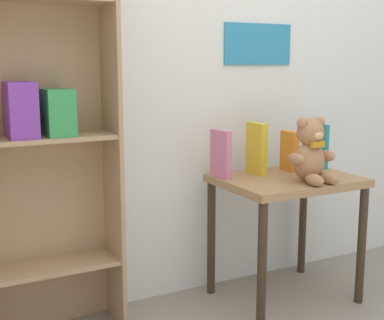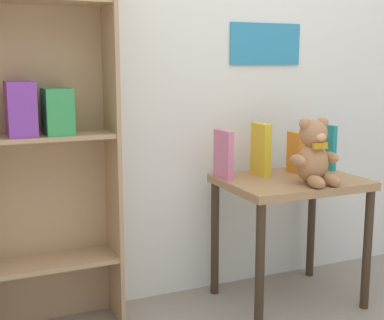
{
  "view_description": "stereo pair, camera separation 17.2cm",
  "coord_description": "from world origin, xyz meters",
  "px_view_note": "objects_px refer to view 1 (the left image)",
  "views": [
    {
      "loc": [
        -1.23,
        -0.93,
        1.13
      ],
      "look_at": [
        -0.17,
        1.07,
        0.71
      ],
      "focal_mm": 50.0,
      "sensor_mm": 36.0,
      "label": 1
    },
    {
      "loc": [
        -1.08,
        -1.01,
        1.13
      ],
      "look_at": [
        -0.17,
        1.07,
        0.71
      ],
      "focal_mm": 50.0,
      "sensor_mm": 36.0,
      "label": 2
    }
  ],
  "objects_px": {
    "bookshelf_side": "(37,113)",
    "teddy_bear": "(311,152)",
    "book_standing_teal": "(319,146)",
    "display_table": "(286,196)",
    "book_standing_orange": "(289,151)",
    "book_standing_pink": "(221,154)",
    "book_standing_yellow": "(257,149)"
  },
  "relations": [
    {
      "from": "bookshelf_side",
      "to": "teddy_bear",
      "type": "xyz_separation_m",
      "value": [
        1.12,
        -0.33,
        -0.2
      ]
    },
    {
      "from": "teddy_bear",
      "to": "book_standing_teal",
      "type": "xyz_separation_m",
      "value": [
        0.26,
        0.24,
        -0.02
      ]
    },
    {
      "from": "display_table",
      "to": "book_standing_orange",
      "type": "relative_size",
      "value": 3.2
    },
    {
      "from": "display_table",
      "to": "book_standing_orange",
      "type": "bearing_deg",
      "value": 48.68
    },
    {
      "from": "book_standing_pink",
      "to": "book_standing_orange",
      "type": "height_order",
      "value": "book_standing_pink"
    },
    {
      "from": "book_standing_yellow",
      "to": "book_standing_teal",
      "type": "distance_m",
      "value": 0.38
    },
    {
      "from": "display_table",
      "to": "book_standing_yellow",
      "type": "relative_size",
      "value": 2.55
    },
    {
      "from": "book_standing_pink",
      "to": "book_standing_yellow",
      "type": "distance_m",
      "value": 0.19
    },
    {
      "from": "book_standing_pink",
      "to": "book_standing_yellow",
      "type": "bearing_deg",
      "value": -6.78
    },
    {
      "from": "display_table",
      "to": "book_standing_pink",
      "type": "bearing_deg",
      "value": 155.28
    },
    {
      "from": "book_standing_pink",
      "to": "book_standing_teal",
      "type": "distance_m",
      "value": 0.57
    },
    {
      "from": "display_table",
      "to": "book_standing_pink",
      "type": "relative_size",
      "value": 2.83
    },
    {
      "from": "bookshelf_side",
      "to": "book_standing_teal",
      "type": "distance_m",
      "value": 1.4
    },
    {
      "from": "bookshelf_side",
      "to": "teddy_bear",
      "type": "height_order",
      "value": "bookshelf_side"
    },
    {
      "from": "display_table",
      "to": "teddy_bear",
      "type": "xyz_separation_m",
      "value": [
        0.03,
        -0.13,
        0.23
      ]
    },
    {
      "from": "display_table",
      "to": "teddy_bear",
      "type": "relative_size",
      "value": 2.16
    },
    {
      "from": "book_standing_yellow",
      "to": "book_standing_orange",
      "type": "distance_m",
      "value": 0.19
    },
    {
      "from": "display_table",
      "to": "book_standing_yellow",
      "type": "bearing_deg",
      "value": 129.21
    },
    {
      "from": "display_table",
      "to": "book_standing_orange",
      "type": "height_order",
      "value": "book_standing_orange"
    },
    {
      "from": "teddy_bear",
      "to": "book_standing_pink",
      "type": "distance_m",
      "value": 0.41
    },
    {
      "from": "book_standing_yellow",
      "to": "book_standing_orange",
      "type": "xyz_separation_m",
      "value": [
        0.19,
        -0.01,
        -0.03
      ]
    },
    {
      "from": "bookshelf_side",
      "to": "book_standing_teal",
      "type": "height_order",
      "value": "bookshelf_side"
    },
    {
      "from": "book_standing_yellow",
      "to": "book_standing_orange",
      "type": "height_order",
      "value": "book_standing_yellow"
    },
    {
      "from": "book_standing_yellow",
      "to": "teddy_bear",
      "type": "bearing_deg",
      "value": -64.65
    },
    {
      "from": "teddy_bear",
      "to": "book_standing_orange",
      "type": "distance_m",
      "value": 0.25
    },
    {
      "from": "bookshelf_side",
      "to": "book_standing_orange",
      "type": "height_order",
      "value": "bookshelf_side"
    },
    {
      "from": "bookshelf_side",
      "to": "teddy_bear",
      "type": "bearing_deg",
      "value": -16.51
    },
    {
      "from": "book_standing_pink",
      "to": "book_standing_orange",
      "type": "relative_size",
      "value": 1.13
    },
    {
      "from": "bookshelf_side",
      "to": "display_table",
      "type": "xyz_separation_m",
      "value": [
        1.09,
        -0.2,
        -0.42
      ]
    },
    {
      "from": "teddy_bear",
      "to": "book_standing_yellow",
      "type": "height_order",
      "value": "teddy_bear"
    },
    {
      "from": "book_standing_orange",
      "to": "display_table",
      "type": "bearing_deg",
      "value": -129.04
    },
    {
      "from": "book_standing_pink",
      "to": "book_standing_teal",
      "type": "xyz_separation_m",
      "value": [
        0.57,
        -0.02,
        0.0
      ]
    }
  ]
}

